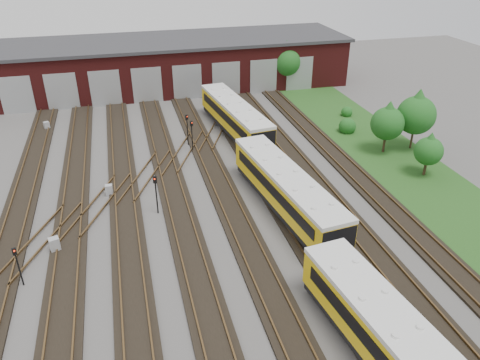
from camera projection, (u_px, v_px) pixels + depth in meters
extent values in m
plane|color=#4D4A48|center=(227.00, 269.00, 30.23)|extent=(120.00, 120.00, 0.00)
cube|color=brown|center=(4.00, 303.00, 27.14)|extent=(0.10, 70.00, 0.15)
cube|color=black|center=(64.00, 295.00, 27.95)|extent=(2.40, 70.00, 0.18)
cube|color=brown|center=(51.00, 295.00, 27.71)|extent=(0.10, 70.00, 0.15)
cube|color=brown|center=(76.00, 291.00, 28.03)|extent=(0.10, 70.00, 0.15)
cube|color=black|center=(132.00, 283.00, 28.85)|extent=(2.40, 70.00, 0.18)
cube|color=brown|center=(120.00, 283.00, 28.61)|extent=(0.10, 70.00, 0.15)
cube|color=brown|center=(144.00, 279.00, 28.93)|extent=(0.10, 70.00, 0.15)
cube|color=black|center=(196.00, 273.00, 29.74)|extent=(2.40, 70.00, 0.18)
cube|color=brown|center=(185.00, 273.00, 29.50)|extent=(0.10, 70.00, 0.15)
cube|color=brown|center=(207.00, 269.00, 29.82)|extent=(0.10, 70.00, 0.15)
cube|color=black|center=(256.00, 263.00, 30.63)|extent=(2.40, 70.00, 0.18)
cube|color=brown|center=(246.00, 262.00, 30.40)|extent=(0.10, 70.00, 0.15)
cube|color=brown|center=(267.00, 259.00, 30.72)|extent=(0.10, 70.00, 0.15)
cube|color=black|center=(313.00, 253.00, 31.53)|extent=(2.40, 70.00, 0.18)
cube|color=brown|center=(303.00, 253.00, 31.29)|extent=(0.10, 70.00, 0.15)
cube|color=brown|center=(323.00, 249.00, 31.61)|extent=(0.10, 70.00, 0.15)
cube|color=black|center=(367.00, 244.00, 32.42)|extent=(2.40, 70.00, 0.18)
cube|color=brown|center=(358.00, 244.00, 32.18)|extent=(0.10, 70.00, 0.15)
cube|color=brown|center=(377.00, 240.00, 32.51)|extent=(0.10, 70.00, 0.15)
cube|color=black|center=(418.00, 235.00, 33.32)|extent=(2.40, 70.00, 0.18)
cube|color=brown|center=(409.00, 235.00, 33.08)|extent=(0.10, 70.00, 0.15)
cube|color=brown|center=(427.00, 232.00, 33.40)|extent=(0.10, 70.00, 0.15)
cube|color=brown|center=(99.00, 204.00, 36.81)|extent=(5.40, 9.62, 0.15)
cube|color=brown|center=(146.00, 175.00, 41.10)|extent=(5.40, 9.62, 0.15)
cube|color=brown|center=(184.00, 151.00, 45.39)|extent=(5.40, 9.62, 0.15)
cube|color=brown|center=(39.00, 240.00, 32.52)|extent=(5.40, 9.62, 0.15)
cube|color=brown|center=(216.00, 132.00, 49.68)|extent=(5.40, 9.62, 0.15)
cube|color=#4F1413|center=(158.00, 65.00, 62.75)|extent=(50.00, 12.00, 6.00)
cube|color=#313133|center=(156.00, 41.00, 61.24)|extent=(51.00, 12.50, 0.40)
cube|color=#929496|center=(17.00, 95.00, 54.22)|extent=(3.60, 0.12, 4.40)
cube|color=#929496|center=(62.00, 92.00, 55.34)|extent=(3.60, 0.12, 4.40)
cube|color=#929496|center=(105.00, 88.00, 56.46)|extent=(3.60, 0.12, 4.40)
cube|color=#929496|center=(147.00, 85.00, 57.58)|extent=(3.60, 0.12, 4.40)
cube|color=#929496|center=(187.00, 82.00, 58.70)|extent=(3.60, 0.12, 4.40)
cube|color=#929496|center=(226.00, 79.00, 59.81)|extent=(3.60, 0.12, 4.40)
cube|color=#929496|center=(263.00, 77.00, 60.93)|extent=(3.60, 0.12, 4.40)
cube|color=#929496|center=(299.00, 74.00, 62.05)|extent=(3.60, 0.12, 4.40)
cube|color=#1E4517|center=(403.00, 167.00, 42.96)|extent=(8.00, 55.00, 0.05)
cube|color=#D89F0B|center=(403.00, 353.00, 21.77)|extent=(4.28, 14.83, 2.15)
cube|color=silver|center=(407.00, 335.00, 21.19)|extent=(4.38, 14.85, 0.29)
cube|color=black|center=(381.00, 358.00, 21.24)|extent=(1.61, 12.79, 0.83)
cube|color=black|center=(426.00, 342.00, 22.07)|extent=(1.61, 12.79, 0.83)
cube|color=black|center=(286.00, 204.00, 36.01)|extent=(3.99, 14.80, 0.59)
cube|color=#D89F0B|center=(287.00, 189.00, 35.36)|extent=(4.28, 14.83, 2.15)
cube|color=silver|center=(287.00, 175.00, 34.77)|extent=(4.38, 14.85, 0.29)
cube|color=black|center=(271.00, 189.00, 34.82)|extent=(1.61, 12.79, 0.83)
cube|color=black|center=(302.00, 183.00, 35.66)|extent=(1.61, 12.79, 0.83)
cube|color=black|center=(235.00, 128.00, 49.59)|extent=(3.99, 14.80, 0.59)
cube|color=#D89F0B|center=(235.00, 116.00, 48.94)|extent=(4.28, 14.83, 2.15)
cube|color=silver|center=(235.00, 105.00, 48.36)|extent=(4.38, 14.85, 0.29)
cube|color=black|center=(223.00, 115.00, 48.41)|extent=(1.61, 12.79, 0.83)
cube|color=black|center=(246.00, 112.00, 49.24)|extent=(1.61, 12.79, 0.83)
cylinder|color=black|center=(20.00, 270.00, 28.30)|extent=(0.09, 0.09, 2.33)
cube|color=black|center=(14.00, 252.00, 27.63)|extent=(0.27, 0.21, 0.47)
sphere|color=red|center=(14.00, 251.00, 27.50)|extent=(0.11, 0.11, 0.11)
cylinder|color=black|center=(192.00, 139.00, 45.31)|extent=(0.10, 0.10, 2.66)
cube|color=black|center=(191.00, 124.00, 44.55)|extent=(0.29, 0.24, 0.50)
sphere|color=red|center=(192.00, 123.00, 44.42)|extent=(0.12, 0.12, 0.12)
cylinder|color=black|center=(157.00, 198.00, 35.44)|extent=(0.11, 0.11, 2.66)
cube|color=black|center=(155.00, 180.00, 34.67)|extent=(0.30, 0.22, 0.55)
sphere|color=red|center=(155.00, 179.00, 34.53)|extent=(0.13, 0.13, 0.13)
cylinder|color=black|center=(188.00, 132.00, 46.66)|extent=(0.10, 0.10, 2.71)
cube|color=black|center=(187.00, 117.00, 45.89)|extent=(0.28, 0.22, 0.50)
sphere|color=red|center=(187.00, 117.00, 45.76)|extent=(0.12, 0.12, 0.12)
cube|color=#A1A3A6|center=(55.00, 245.00, 31.58)|extent=(0.77, 0.70, 1.08)
cube|color=#A1A3A6|center=(47.00, 126.00, 50.61)|extent=(0.67, 0.63, 0.89)
cube|color=#A1A3A6|center=(109.00, 190.00, 38.24)|extent=(0.61, 0.52, 0.95)
cube|color=#A1A3A6|center=(271.00, 136.00, 48.00)|extent=(0.75, 0.70, 1.00)
cube|color=#A1A3A6|center=(253.00, 176.00, 40.31)|extent=(0.81, 0.75, 1.10)
cylinder|color=#352617|center=(285.00, 81.00, 63.13)|extent=(0.23, 0.23, 2.01)
sphere|color=#154915|center=(286.00, 61.00, 61.85)|extent=(3.91, 3.91, 3.91)
cone|color=#154915|center=(287.00, 51.00, 61.18)|extent=(3.35, 3.35, 2.79)
cylinder|color=#352617|center=(384.00, 144.00, 45.40)|extent=(0.23, 0.23, 1.63)
sphere|color=#154915|center=(387.00, 124.00, 44.36)|extent=(3.16, 3.16, 3.16)
cone|color=#154915|center=(389.00, 112.00, 43.82)|extent=(2.71, 2.71, 2.26)
cylinder|color=#352617|center=(412.00, 140.00, 46.09)|extent=(0.21, 0.21, 1.91)
sphere|color=#154915|center=(416.00, 115.00, 44.87)|extent=(3.71, 3.71, 3.71)
cone|color=#154915|center=(419.00, 102.00, 44.24)|extent=(3.18, 3.18, 2.65)
cylinder|color=#352617|center=(425.00, 169.00, 41.27)|extent=(0.24, 0.24, 1.27)
sphere|color=#154915|center=(429.00, 151.00, 40.46)|extent=(2.48, 2.48, 2.48)
cone|color=#154915|center=(431.00, 142.00, 40.03)|extent=(2.12, 2.12, 1.77)
sphere|color=#154915|center=(348.00, 124.00, 49.76)|extent=(1.81, 1.81, 1.81)
sphere|color=#154915|center=(347.00, 111.00, 54.16)|extent=(1.30, 1.30, 1.30)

